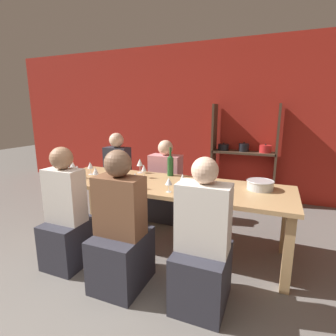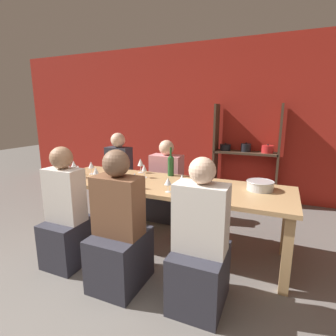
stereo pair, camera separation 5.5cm
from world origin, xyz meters
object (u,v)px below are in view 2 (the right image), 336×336
Objects in this scene: wine_bottle_green at (171,165)px; wine_glass_white_b at (144,168)px; person_far_a at (167,190)px; person_near_c at (119,237)px; wine_glass_red_g at (140,163)px; dining_table at (164,190)px; wine_glass_red_c at (118,171)px; mixing_bowl at (260,185)px; wine_glass_empty_a at (74,165)px; wine_glass_empty_b at (135,178)px; wine_glass_red_b at (125,177)px; shelf_unit at (245,166)px; wine_glass_white_a at (96,171)px; person_far_b at (120,181)px; person_near_b at (200,254)px; wine_glass_red_a at (78,169)px; wine_glass_red_f at (91,165)px; person_near_a at (67,221)px; wine_glass_red_d at (182,179)px.

wine_bottle_green reaches higher than wine_glass_white_b.
person_near_c reaches higher than person_far_a.
dining_table is at bearing -34.09° from wine_glass_red_g.
wine_glass_red_c is (-0.48, -0.42, -0.04)m from wine_bottle_green.
wine_glass_empty_a reaches higher than mixing_bowl.
wine_glass_empty_b is (0.36, -0.23, 0.02)m from wine_glass_red_c.
wine_glass_red_g is (-0.18, 0.65, 0.02)m from wine_glass_red_b.
shelf_unit is at bearing 67.42° from wine_bottle_green.
wine_glass_red_c is at bearing -139.19° from wine_bottle_green.
person_far_a is (0.40, 1.05, -0.47)m from wine_glass_white_a.
wine_bottle_green is at bearing 157.61° from person_far_b.
wine_glass_red_c is 0.11× the size of person_near_b.
person_near_b is at bearing -56.93° from wine_bottle_green.
dining_table is 1.01m from person_near_b.
person_near_b is (0.96, -0.87, -0.42)m from wine_glass_white_b.
wine_glass_empty_a is 1.39m from person_near_c.
wine_glass_red_g is at bearing 173.08° from mixing_bowl.
person_far_a is 0.94× the size of person_far_b.
wine_glass_red_f is at bearing 81.96° from wine_glass_red_a.
person_near_c is (-0.72, -0.04, 0.01)m from person_near_b.
person_far_b is (0.08, 0.86, -0.42)m from wine_glass_empty_a.
wine_glass_red_g is at bearing -178.03° from wine_bottle_green.
wine_glass_red_c is at bearing 123.65° from person_far_b.
person_near_a is 1.00× the size of person_near_b.
wine_glass_white_b is (-0.58, 0.26, 0.01)m from wine_glass_red_d.
wine_glass_empty_a reaches higher than wine_glass_red_c.
wine_glass_red_g is 1.61m from person_near_b.
person_near_a is (-0.27, -1.04, -0.43)m from wine_glass_red_g.
wine_glass_red_g is at bearing 114.60° from wine_glass_empty_b.
wine_glass_empty_a is 1.07× the size of wine_glass_red_f.
wine_glass_red_g reaches higher than wine_glass_empty_a.
wine_glass_empty_a is 1.01× the size of wine_glass_white_a.
wine_glass_red_b is (-0.91, -2.29, 0.25)m from shelf_unit.
wine_glass_empty_b is 1.48m from person_far_b.
mixing_bowl is at bearing 13.38° from wine_glass_white_a.
wine_glass_white_a is 1.10× the size of wine_glass_red_b.
wine_glass_empty_b is 0.15× the size of person_far_a.
person_near_b reaches higher than wine_glass_red_a.
wine_glass_red_c is 0.31m from wine_glass_white_b.
person_near_c reaches higher than dining_table.
wine_glass_white_a is 0.93m from person_near_c.
wine_glass_red_b is 0.98× the size of wine_glass_red_d.
wine_glass_red_a is 0.94× the size of wine_glass_red_f.
shelf_unit is at bearing 80.55° from wine_glass_red_d.
shelf_unit reaches higher than mixing_bowl.
person_far_b is at bearing 139.15° from person_near_b.
wine_glass_red_d reaches higher than mixing_bowl.
wine_glass_red_b is at bearing 90.84° from person_far_a.
wine_glass_red_g is (-0.48, 0.33, 0.21)m from dining_table.
wine_glass_red_c is 1.00m from person_far_a.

